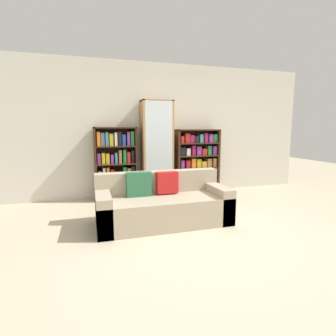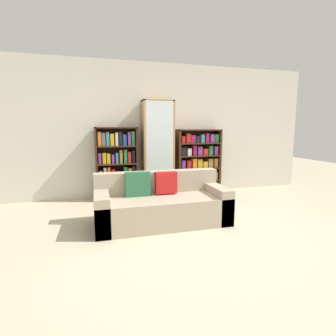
% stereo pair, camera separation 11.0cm
% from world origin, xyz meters
% --- Properties ---
extents(ground_plane, '(16.00, 16.00, 0.00)m').
position_xyz_m(ground_plane, '(0.00, 0.00, 0.00)').
color(ground_plane, beige).
extents(wall_back, '(6.75, 0.06, 2.70)m').
position_xyz_m(wall_back, '(0.00, 2.30, 1.35)').
color(wall_back, silver).
rests_on(wall_back, ground).
extents(couch, '(1.92, 0.80, 0.76)m').
position_xyz_m(couch, '(-0.38, 0.57, 0.27)').
color(couch, tan).
rests_on(couch, ground).
extents(bookshelf_left, '(0.81, 0.32, 1.41)m').
position_xyz_m(bookshelf_left, '(-0.90, 2.10, 0.69)').
color(bookshelf_left, '#3D2314').
rests_on(bookshelf_left, ground).
extents(display_cabinet, '(0.62, 0.36, 1.93)m').
position_xyz_m(display_cabinet, '(-0.08, 2.08, 0.96)').
color(display_cabinet, '#AD7F4C').
rests_on(display_cabinet, ground).
extents(bookshelf_right, '(0.94, 0.32, 1.37)m').
position_xyz_m(bookshelf_right, '(0.81, 2.10, 0.67)').
color(bookshelf_right, '#3D2314').
rests_on(bookshelf_right, ground).
extents(wine_bottle, '(0.07, 0.07, 0.41)m').
position_xyz_m(wine_bottle, '(0.56, 1.49, 0.17)').
color(wine_bottle, '#143819').
rests_on(wine_bottle, ground).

